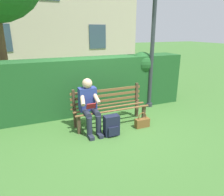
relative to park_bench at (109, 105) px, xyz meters
The scene contains 8 objects.
ground 0.46m from the park_bench, 90.00° to the left, with size 60.00×60.00×0.00m, color #3D6B2D.
park_bench is the anchor object (origin of this frame).
person_seated 0.59m from the park_bench, 18.91° to the left, with size 0.44×0.73×1.17m.
hedge_backdrop 1.09m from the park_bench, 71.98° to the right, with size 5.80×0.79×1.57m.
building_facade 8.39m from the park_bench, 87.58° to the right, with size 9.04×3.13×6.52m.
backpack 0.67m from the park_bench, 72.80° to the left, with size 0.32×0.25×0.45m.
handbag 0.87m from the park_bench, 140.20° to the left, with size 0.34×0.14×0.36m.
lamp_post 2.39m from the park_bench, 157.96° to the right, with size 0.27×0.27×3.68m.
Camera 1 is at (1.72, 4.18, 2.15)m, focal length 33.05 mm.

